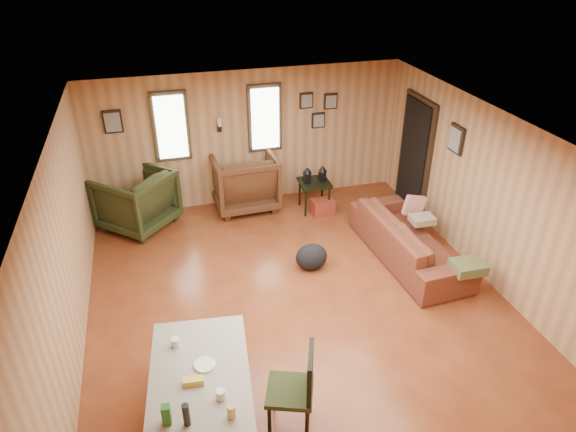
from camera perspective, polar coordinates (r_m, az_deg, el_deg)
name	(u,v)px	position (r m, az deg, el deg)	size (l,w,h in m)	color
room	(303,209)	(6.76, 1.67, 0.83)	(5.54, 6.04, 2.44)	brown
sofa	(410,233)	(7.89, 13.43, -1.81)	(2.31, 0.67, 0.90)	brown
recliner_brown	(244,178)	(9.14, -4.94, 4.24)	(1.09, 1.02, 1.12)	#4A2916
recliner_green	(135,197)	(8.85, -16.59, 1.99)	(1.05, 0.98, 1.08)	#282E14
end_table	(161,198)	(9.14, -13.96, 1.98)	(0.57, 0.53, 0.64)	black
side_table	(315,180)	(9.00, 2.97, 3.98)	(0.55, 0.55, 0.84)	black
cooler	(322,207)	(9.05, 3.83, 0.99)	(0.41, 0.31, 0.28)	maroon
backpack	(311,257)	(7.58, 2.62, -4.57)	(0.49, 0.38, 0.41)	black
sofa_pillows	(441,237)	(7.79, 16.62, -2.29)	(0.45, 1.84, 0.38)	#51552F
dining_table	(200,381)	(5.14, -9.77, -17.60)	(1.11, 1.65, 1.02)	gray
dining_chair	(298,386)	(5.25, 1.09, -18.35)	(0.58, 0.58, 1.00)	#282E14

